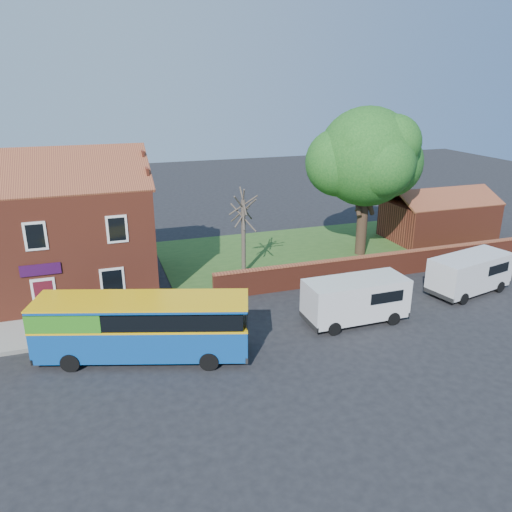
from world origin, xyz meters
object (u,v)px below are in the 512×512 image
object	(u,v)px
bus	(136,325)
van_near	(356,298)
van_far	(470,272)
large_tree	(366,160)

from	to	relation	value
bus	van_near	bearing A→B (deg)	18.03
van_far	large_tree	world-z (taller)	large_tree
bus	large_tree	xyz separation A→B (m)	(17.06, 9.80, 5.22)
van_near	bus	bearing A→B (deg)	179.86
bus	van_near	size ratio (longest dim) A/B	1.81
bus	van_far	size ratio (longest dim) A/B	1.75
van_far	large_tree	xyz separation A→B (m)	(-2.48, 8.47, 5.57)
van_near	van_far	xyz separation A→B (m)	(8.34, 1.24, -0.03)
van_far	large_tree	size ratio (longest dim) A/B	0.53
van_near	large_tree	size ratio (longest dim) A/B	0.51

